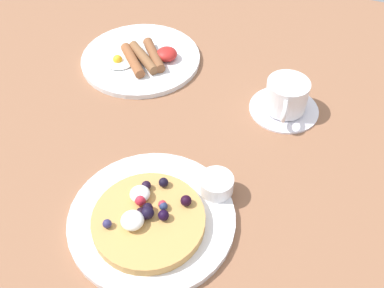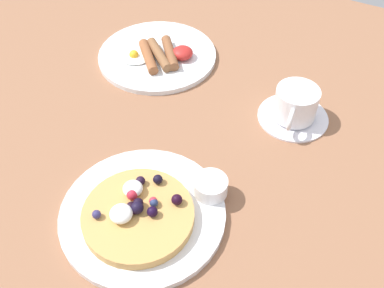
# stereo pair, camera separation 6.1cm
# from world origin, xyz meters

# --- Properties ---
(ground_plane) EXTENTS (1.75, 1.35, 0.03)m
(ground_plane) POSITION_xyz_m (0.00, 0.00, -0.01)
(ground_plane) COLOR #8D5E43
(pancake_plate) EXTENTS (0.26, 0.26, 0.01)m
(pancake_plate) POSITION_xyz_m (0.03, -0.14, 0.01)
(pancake_plate) COLOR white
(pancake_plate) RESTS_ON ground_plane
(pancake_with_berries) EXTENTS (0.17, 0.17, 0.04)m
(pancake_with_berries) POSITION_xyz_m (0.03, -0.15, 0.02)
(pancake_with_berries) COLOR tan
(pancake_with_berries) RESTS_ON pancake_plate
(syrup_ramekin) EXTENTS (0.05, 0.05, 0.03)m
(syrup_ramekin) POSITION_xyz_m (0.11, -0.06, 0.03)
(syrup_ramekin) COLOR white
(syrup_ramekin) RESTS_ON pancake_plate
(breakfast_plate) EXTENTS (0.26, 0.26, 0.01)m
(breakfast_plate) POSITION_xyz_m (-0.16, 0.23, 0.01)
(breakfast_plate) COLOR white
(breakfast_plate) RESTS_ON ground_plane
(fried_breakfast) EXTENTS (0.15, 0.13, 0.03)m
(fried_breakfast) POSITION_xyz_m (-0.14, 0.22, 0.02)
(fried_breakfast) COLOR brown
(fried_breakfast) RESTS_ON breakfast_plate
(coffee_saucer) EXTENTS (0.13, 0.13, 0.01)m
(coffee_saucer) POSITION_xyz_m (0.17, 0.18, 0.00)
(coffee_saucer) COLOR white
(coffee_saucer) RESTS_ON ground_plane
(coffee_cup) EXTENTS (0.08, 0.11, 0.06)m
(coffee_cup) POSITION_xyz_m (0.17, 0.18, 0.04)
(coffee_cup) COLOR white
(coffee_cup) RESTS_ON coffee_saucer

